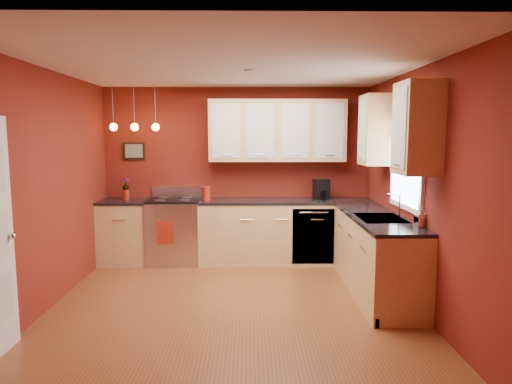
{
  "coord_description": "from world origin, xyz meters",
  "views": [
    {
      "loc": [
        0.18,
        -4.85,
        1.88
      ],
      "look_at": [
        0.27,
        1.0,
        1.15
      ],
      "focal_mm": 32.0,
      "sensor_mm": 36.0,
      "label": 1
    }
  ],
  "objects_px": {
    "coffee_maker": "(321,190)",
    "soap_pump": "(420,217)",
    "red_canister": "(206,193)",
    "sink": "(381,220)",
    "gas_range": "(175,231)"
  },
  "relations": [
    {
      "from": "red_canister",
      "to": "coffee_maker",
      "type": "height_order",
      "value": "coffee_maker"
    },
    {
      "from": "red_canister",
      "to": "soap_pump",
      "type": "bearing_deg",
      "value": -39.97
    },
    {
      "from": "red_canister",
      "to": "coffee_maker",
      "type": "xyz_separation_m",
      "value": [
        1.7,
        0.1,
        0.04
      ]
    },
    {
      "from": "gas_range",
      "to": "red_canister",
      "type": "bearing_deg",
      "value": -5.92
    },
    {
      "from": "gas_range",
      "to": "sink",
      "type": "xyz_separation_m",
      "value": [
        2.62,
        -1.5,
        0.43
      ]
    },
    {
      "from": "sink",
      "to": "soap_pump",
      "type": "xyz_separation_m",
      "value": [
        0.25,
        -0.55,
        0.13
      ]
    },
    {
      "from": "red_canister",
      "to": "soap_pump",
      "type": "xyz_separation_m",
      "value": [
        2.39,
        -2.0,
        0.0
      ]
    },
    {
      "from": "sink",
      "to": "red_canister",
      "type": "xyz_separation_m",
      "value": [
        -2.14,
        1.45,
        0.13
      ]
    },
    {
      "from": "red_canister",
      "to": "coffee_maker",
      "type": "bearing_deg",
      "value": 3.33
    },
    {
      "from": "sink",
      "to": "soap_pump",
      "type": "relative_size",
      "value": 3.31
    },
    {
      "from": "gas_range",
      "to": "coffee_maker",
      "type": "height_order",
      "value": "coffee_maker"
    },
    {
      "from": "gas_range",
      "to": "sink",
      "type": "relative_size",
      "value": 1.59
    },
    {
      "from": "red_canister",
      "to": "soap_pump",
      "type": "relative_size",
      "value": 0.94
    },
    {
      "from": "coffee_maker",
      "to": "soap_pump",
      "type": "relative_size",
      "value": 1.4
    },
    {
      "from": "gas_range",
      "to": "sink",
      "type": "bearing_deg",
      "value": -29.78
    }
  ]
}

